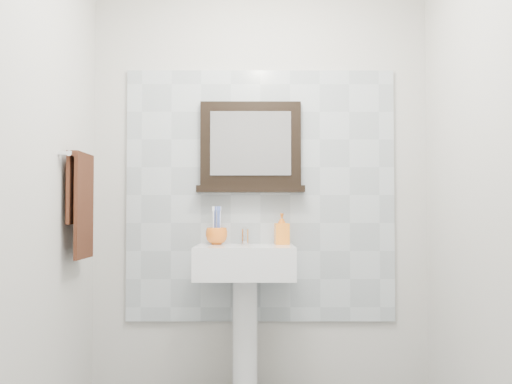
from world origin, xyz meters
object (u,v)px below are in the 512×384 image
pedestal_sink (245,278)px  hand_towel (81,197)px  framed_mirror (251,150)px  soap_dispenser (282,229)px  toothbrush_cup (217,236)px

pedestal_sink → hand_towel: 0.99m
pedestal_sink → framed_mirror: size_ratio=1.51×
soap_dispenser → framed_mirror: 0.51m
pedestal_sink → toothbrush_cup: (-0.17, 0.11, 0.23)m
toothbrush_cup → framed_mirror: (0.20, 0.07, 0.51)m
pedestal_sink → soap_dispenser: (0.21, 0.12, 0.27)m
framed_mirror → soap_dispenser: bearing=-19.9°
pedestal_sink → framed_mirror: framed_mirror is taller
framed_mirror → hand_towel: size_ratio=1.16×
framed_mirror → hand_towel: (-0.88, -0.43, -0.29)m
hand_towel → soap_dispenser: bearing=18.8°
soap_dispenser → framed_mirror: (-0.18, 0.07, 0.47)m
soap_dispenser → hand_towel: bearing=-167.0°
pedestal_sink → framed_mirror: 0.77m
framed_mirror → toothbrush_cup: bearing=-159.7°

